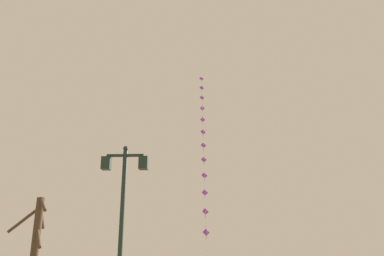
% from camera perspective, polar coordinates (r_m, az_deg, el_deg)
% --- Properties ---
extents(twin_lantern_lamp_post, '(1.46, 0.28, 5.19)m').
position_cam_1_polar(twin_lantern_lamp_post, '(12.52, -9.87, -9.69)').
color(twin_lantern_lamp_post, '#1E2D23').
rests_on(twin_lantern_lamp_post, ground_plane).
extents(kite_train, '(0.76, 12.46, 19.56)m').
position_cam_1_polar(kite_train, '(32.51, 1.66, -2.72)').
color(kite_train, brown).
rests_on(kite_train, ground_plane).
extents(bare_tree, '(1.56, 2.17, 3.84)m').
position_cam_1_polar(bare_tree, '(14.95, -21.62, -15.67)').
color(bare_tree, '#4C3826').
rests_on(bare_tree, ground_plane).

